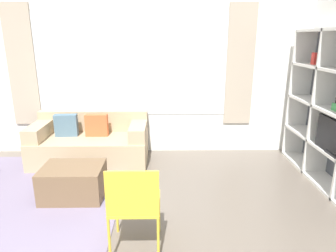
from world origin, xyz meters
The scene contains 5 objects.
wall_back centered at (0.00, 3.10, 1.36)m, with size 6.91×0.11×2.70m.
area_rug centered at (-1.30, 1.58, 0.01)m, with size 2.57×2.40×0.01m, color slate.
couch_main centered at (-0.63, 2.63, 0.30)m, with size 1.74×0.85×0.76m.
ottoman centered at (-0.59, 1.50, 0.20)m, with size 0.73×0.54×0.40m.
folding_chair centered at (0.25, 0.50, 0.52)m, with size 0.44×0.46×0.86m.
Camera 1 is at (0.51, -1.80, 1.88)m, focal length 32.00 mm.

